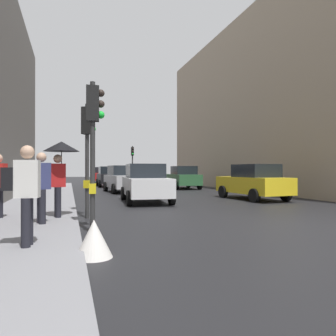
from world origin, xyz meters
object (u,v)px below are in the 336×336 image
object	(u,v)px
car_white_compact	(146,183)
car_dark_suv	(109,177)
traffic_light_near_left	(94,129)
traffic_light_near_right	(88,139)
car_yellow_taxi	(253,182)
pedestrian_with_umbrella	(60,158)
traffic_light_far_median	(132,158)
pedestrian_with_grey_backpack	(39,183)
pedestrian_with_black_backpack	(25,189)
warning_sign_triangle	(94,239)
car_silver_hatchback	(123,179)
car_red_sedan	(102,175)
car_green_estate	(183,177)

from	to	relation	value
car_white_compact	car_dark_suv	world-z (taller)	same
traffic_light_near_left	traffic_light_near_right	world-z (taller)	traffic_light_near_left
traffic_light_near_left	car_yellow_taxi	distance (m)	10.54
pedestrian_with_umbrella	traffic_light_far_median	bearing A→B (deg)	74.01
pedestrian_with_grey_backpack	pedestrian_with_black_backpack	distance (m)	2.44
pedestrian_with_umbrella	pedestrian_with_grey_backpack	size ratio (longest dim) A/B	1.21
car_white_compact	warning_sign_triangle	xyz separation A→B (m)	(-2.97, -8.86, -0.55)
car_white_compact	car_yellow_taxi	bearing A→B (deg)	-3.31
car_white_compact	pedestrian_with_grey_backpack	world-z (taller)	pedestrian_with_grey_backpack
car_silver_hatchback	car_red_sedan	bearing A→B (deg)	89.40
traffic_light_far_median	car_green_estate	distance (m)	8.15
car_yellow_taxi	car_dark_suv	size ratio (longest dim) A/B	1.03
car_white_compact	pedestrian_with_umbrella	distance (m)	6.13
traffic_light_far_median	car_green_estate	xyz separation A→B (m)	(2.57, -7.53, -1.75)
pedestrian_with_grey_backpack	pedestrian_with_umbrella	bearing A→B (deg)	65.80
car_yellow_taxi	traffic_light_near_left	bearing A→B (deg)	-142.65
traffic_light_near_left	car_yellow_taxi	world-z (taller)	traffic_light_near_left
traffic_light_far_median	car_red_sedan	size ratio (longest dim) A/B	0.88
traffic_light_near_right	pedestrian_with_grey_backpack	bearing A→B (deg)	-127.13
traffic_light_near_right	car_dark_suv	xyz separation A→B (m)	(2.81, 18.43, -1.56)
traffic_light_near_right	car_yellow_taxi	distance (m)	9.30
traffic_light_near_left	car_red_sedan	distance (m)	28.78
car_silver_hatchback	car_red_sedan	distance (m)	15.21
car_white_compact	pedestrian_with_black_backpack	distance (m)	9.31
car_dark_suv	pedestrian_with_grey_backpack	xyz separation A→B (m)	(-4.07, -20.09, 0.29)
traffic_light_near_right	car_white_compact	xyz separation A→B (m)	(2.82, 4.24, -1.56)
car_silver_hatchback	pedestrian_with_grey_backpack	world-z (taller)	pedestrian_with_grey_backpack
car_green_estate	car_dark_suv	xyz separation A→B (m)	(-5.17, 4.94, 0.00)
traffic_light_far_median	car_yellow_taxi	world-z (taller)	traffic_light_far_median
car_red_sedan	traffic_light_far_median	bearing A→B (deg)	-65.01
traffic_light_near_left	car_yellow_taxi	xyz separation A→B (m)	(8.28, 6.32, -1.60)
car_red_sedan	car_dark_suv	size ratio (longest dim) A/B	1.03
traffic_light_far_median	warning_sign_triangle	xyz separation A→B (m)	(-5.56, -25.65, -2.30)
car_green_estate	pedestrian_with_black_backpack	size ratio (longest dim) A/B	2.42
car_green_estate	pedestrian_with_grey_backpack	xyz separation A→B (m)	(-9.24, -15.16, 0.29)
car_silver_hatchback	car_green_estate	world-z (taller)	same
car_green_estate	warning_sign_triangle	distance (m)	19.87
traffic_light_near_right	car_dark_suv	size ratio (longest dim) A/B	0.84
traffic_light_far_median	car_red_sedan	distance (m)	5.94
traffic_light_near_left	car_green_estate	world-z (taller)	traffic_light_near_left
traffic_light_far_median	car_white_compact	size ratio (longest dim) A/B	0.88
pedestrian_with_umbrella	warning_sign_triangle	size ratio (longest dim) A/B	3.29
car_dark_suv	warning_sign_triangle	world-z (taller)	car_dark_suv
car_silver_hatchback	pedestrian_with_grey_backpack	distance (m)	13.28
car_red_sedan	pedestrian_with_black_backpack	size ratio (longest dim) A/B	2.44
traffic_light_near_right	car_red_sedan	bearing A→B (deg)	83.43
car_red_sedan	warning_sign_triangle	world-z (taller)	car_red_sedan
pedestrian_with_black_backpack	warning_sign_triangle	distance (m)	1.52
traffic_light_near_left	warning_sign_triangle	bearing A→B (deg)	-93.94
traffic_light_near_right	pedestrian_with_umbrella	world-z (taller)	traffic_light_near_right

